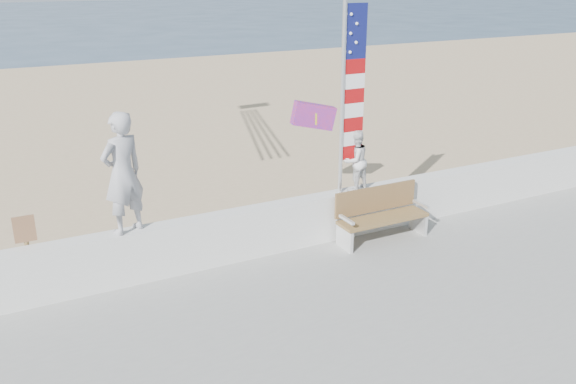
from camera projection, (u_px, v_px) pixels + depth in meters
name	position (u px, v px, depth m)	size (l,w,h in m)	color
ground	(329.00, 309.00, 9.61)	(220.00, 220.00, 0.00)	#2F455E
sand	(164.00, 159.00, 17.11)	(90.00, 40.00, 0.08)	tan
seawall	(273.00, 228.00, 11.07)	(30.00, 0.35, 0.90)	silver
adult	(123.00, 173.00, 9.46)	(0.72, 0.47, 1.96)	#A1A1A7
child	(355.00, 161.00, 11.46)	(0.57, 0.44, 1.16)	silver
bench	(380.00, 214.00, 11.55)	(1.80, 0.57, 1.00)	olive
flag	(349.00, 91.00, 10.91)	(0.50, 0.08, 3.50)	silver
parafoil_kite	(314.00, 116.00, 13.01)	(1.02, 0.45, 0.68)	red
sign	(28.00, 252.00, 9.39)	(0.32, 0.07, 1.46)	olive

